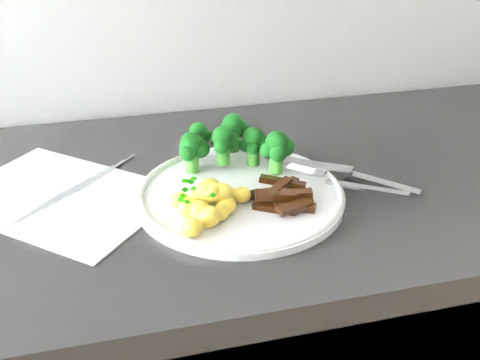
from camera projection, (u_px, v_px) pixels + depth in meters
name	position (u px, v px, depth m)	size (l,w,h in m)	color
recipe_paper	(61.00, 197.00, 0.79)	(0.36, 0.35, 0.00)	silver
plate	(240.00, 194.00, 0.79)	(0.29, 0.29, 0.02)	white
broccoli	(235.00, 142.00, 0.84)	(0.17, 0.11, 0.07)	#2B631C
potatoes	(208.00, 203.00, 0.73)	(0.11, 0.12, 0.04)	#EBCB4D
beef_strips	(283.00, 196.00, 0.76)	(0.09, 0.09, 0.03)	black
fork	(349.00, 183.00, 0.79)	(0.14, 0.14, 0.02)	#BBBBBF
knife	(361.00, 179.00, 0.83)	(0.19, 0.16, 0.02)	#BBBBBF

